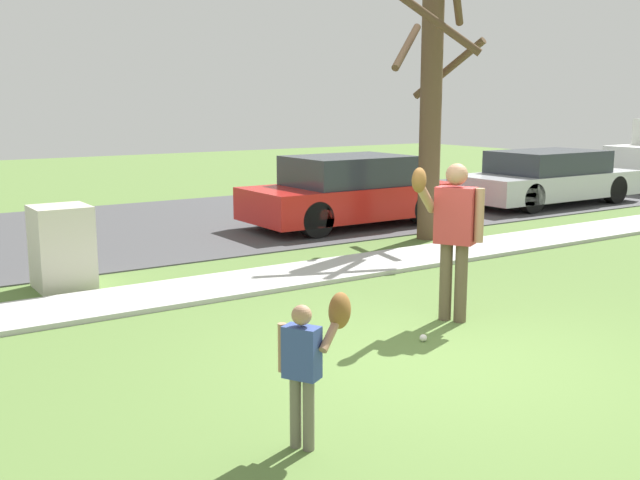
{
  "coord_description": "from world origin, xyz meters",
  "views": [
    {
      "loc": [
        -4.63,
        -4.93,
        2.38
      ],
      "look_at": [
        -0.53,
        1.25,
        1.0
      ],
      "focal_mm": 42.31,
      "sensor_mm": 36.0,
      "label": 1
    }
  ],
  "objects_px": {
    "person_child": "(312,351)",
    "utility_cabinet": "(62,247)",
    "parked_sedan_silver": "(547,178)",
    "baseball": "(423,338)",
    "street_tree_near": "(431,99)",
    "person_adult": "(452,226)",
    "parked_hatchback_red": "(348,192)"
  },
  "relations": [
    {
      "from": "parked_sedan_silver",
      "to": "person_child",
      "type": "bearing_deg",
      "value": 33.24
    },
    {
      "from": "utility_cabinet",
      "to": "parked_sedan_silver",
      "type": "height_order",
      "value": "parked_sedan_silver"
    },
    {
      "from": "person_child",
      "to": "street_tree_near",
      "type": "relative_size",
      "value": 0.24
    },
    {
      "from": "parked_sedan_silver",
      "to": "street_tree_near",
      "type": "bearing_deg",
      "value": 18.69
    },
    {
      "from": "baseball",
      "to": "street_tree_near",
      "type": "relative_size",
      "value": 0.02
    },
    {
      "from": "parked_sedan_silver",
      "to": "utility_cabinet",
      "type": "bearing_deg",
      "value": 8.95
    },
    {
      "from": "person_adult",
      "to": "person_child",
      "type": "xyz_separation_m",
      "value": [
        -2.89,
        -1.69,
        -0.37
      ]
    },
    {
      "from": "baseball",
      "to": "street_tree_near",
      "type": "xyz_separation_m",
      "value": [
        3.87,
        4.29,
        2.36
      ]
    },
    {
      "from": "baseball",
      "to": "person_adult",
      "type": "bearing_deg",
      "value": 27.9
    },
    {
      "from": "person_adult",
      "to": "parked_sedan_silver",
      "type": "bearing_deg",
      "value": -175.17
    },
    {
      "from": "utility_cabinet",
      "to": "street_tree_near",
      "type": "height_order",
      "value": "street_tree_near"
    },
    {
      "from": "person_child",
      "to": "street_tree_near",
      "type": "height_order",
      "value": "street_tree_near"
    },
    {
      "from": "person_child",
      "to": "baseball",
      "type": "relative_size",
      "value": 14.47
    },
    {
      "from": "baseball",
      "to": "street_tree_near",
      "type": "height_order",
      "value": "street_tree_near"
    },
    {
      "from": "person_child",
      "to": "parked_sedan_silver",
      "type": "xyz_separation_m",
      "value": [
        11.22,
        7.36,
        -0.07
      ]
    },
    {
      "from": "baseball",
      "to": "parked_sedan_silver",
      "type": "height_order",
      "value": "parked_sedan_silver"
    },
    {
      "from": "parked_hatchback_red",
      "to": "street_tree_near",
      "type": "bearing_deg",
      "value": 102.23
    },
    {
      "from": "person_child",
      "to": "utility_cabinet",
      "type": "relative_size",
      "value": 1.01
    },
    {
      "from": "street_tree_near",
      "to": "parked_hatchback_red",
      "type": "xyz_separation_m",
      "value": [
        -0.4,
        1.84,
        -1.74
      ]
    },
    {
      "from": "person_adult",
      "to": "utility_cabinet",
      "type": "height_order",
      "value": "person_adult"
    },
    {
      "from": "street_tree_near",
      "to": "parked_hatchback_red",
      "type": "bearing_deg",
      "value": 102.23
    },
    {
      "from": "person_adult",
      "to": "baseball",
      "type": "xyz_separation_m",
      "value": [
        -0.71,
        -0.37,
        -1.02
      ]
    },
    {
      "from": "street_tree_near",
      "to": "parked_hatchback_red",
      "type": "height_order",
      "value": "street_tree_near"
    },
    {
      "from": "person_child",
      "to": "utility_cabinet",
      "type": "height_order",
      "value": "person_child"
    },
    {
      "from": "person_child",
      "to": "parked_sedan_silver",
      "type": "height_order",
      "value": "parked_sedan_silver"
    },
    {
      "from": "baseball",
      "to": "street_tree_near",
      "type": "bearing_deg",
      "value": 47.96
    },
    {
      "from": "person_adult",
      "to": "parked_sedan_silver",
      "type": "relative_size",
      "value": 0.37
    },
    {
      "from": "utility_cabinet",
      "to": "street_tree_near",
      "type": "xyz_separation_m",
      "value": [
        6.26,
        0.05,
        1.87
      ]
    },
    {
      "from": "person_child",
      "to": "parked_hatchback_red",
      "type": "bearing_deg",
      "value": 23.41
    },
    {
      "from": "person_adult",
      "to": "parked_hatchback_red",
      "type": "distance_m",
      "value": 6.4
    },
    {
      "from": "utility_cabinet",
      "to": "street_tree_near",
      "type": "relative_size",
      "value": 0.24
    },
    {
      "from": "person_adult",
      "to": "person_child",
      "type": "bearing_deg",
      "value": 0.93
    }
  ]
}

